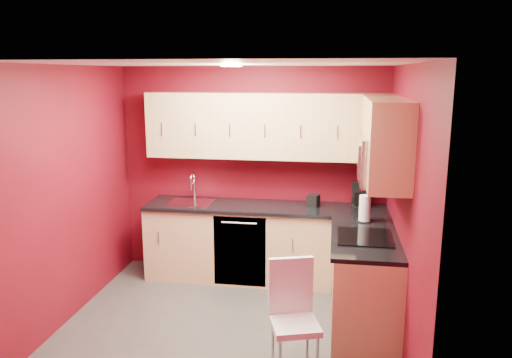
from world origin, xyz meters
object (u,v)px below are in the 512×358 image
(sink, at_px, (191,199))
(coffee_maker, at_px, (360,196))
(napkin_holder, at_px, (313,200))
(paper_towel, at_px, (365,209))
(microwave, at_px, (381,159))
(dining_chair, at_px, (295,319))

(sink, distance_m, coffee_maker, 1.99)
(napkin_holder, relative_size, paper_towel, 0.49)
(coffee_maker, distance_m, napkin_holder, 0.54)
(microwave, relative_size, coffee_maker, 2.72)
(sink, relative_size, coffee_maker, 1.86)
(microwave, distance_m, dining_chair, 1.61)
(paper_towel, bearing_deg, dining_chair, -114.03)
(coffee_maker, bearing_deg, microwave, -90.85)
(sink, relative_size, paper_towel, 1.88)
(microwave, distance_m, napkin_holder, 1.41)
(coffee_maker, relative_size, napkin_holder, 2.09)
(coffee_maker, xyz_separation_m, napkin_holder, (-0.53, -0.01, -0.07))
(sink, bearing_deg, coffee_maker, 1.85)
(microwave, distance_m, coffee_maker, 1.23)
(microwave, bearing_deg, dining_chair, -129.98)
(coffee_maker, height_order, dining_chair, coffee_maker)
(sink, height_order, dining_chair, sink)
(sink, height_order, coffee_maker, sink)
(sink, distance_m, napkin_holder, 1.46)
(microwave, height_order, dining_chair, microwave)
(coffee_maker, bearing_deg, dining_chair, -113.85)
(microwave, height_order, napkin_holder, microwave)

